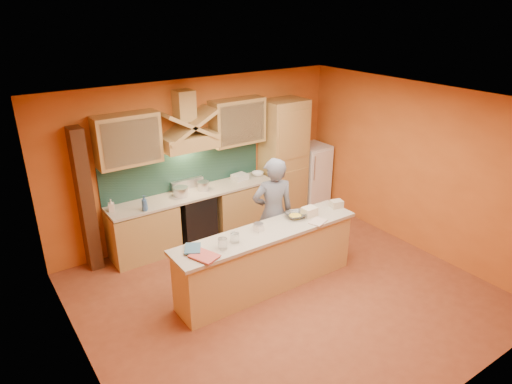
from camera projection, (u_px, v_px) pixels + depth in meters
floor at (284, 294)px, 6.70m from camera, size 5.50×5.00×0.01m
ceiling at (290, 104)px, 5.61m from camera, size 5.50×5.00×0.01m
wall_back at (199, 158)px, 8.05m from camera, size 5.50×0.02×2.80m
wall_front at (452, 300)px, 4.25m from camera, size 5.50×0.02×2.80m
wall_left at (77, 270)px, 4.71m from camera, size 0.02×5.00×2.80m
wall_right at (417, 168)px, 7.59m from camera, size 0.02×5.00×2.80m
base_cabinet_left at (144, 232)px, 7.54m from camera, size 1.10×0.60×0.86m
base_cabinet_right at (240, 205)px, 8.54m from camera, size 1.10×0.60×0.86m
counter_top at (193, 194)px, 7.86m from camera, size 3.00×0.62×0.04m
stove at (195, 217)px, 8.03m from camera, size 0.60×0.58×0.90m
backsplash at (185, 170)px, 7.94m from camera, size 3.00×0.03×0.70m
range_hood at (189, 142)px, 7.54m from camera, size 0.92×0.50×0.24m
hood_chimney at (184, 106)px, 7.39m from camera, size 0.30×0.30×0.50m
upper_cabinet_left at (128, 140)px, 7.00m from camera, size 1.00×0.35×0.80m
upper_cabinet_right at (237, 121)px, 8.05m from camera, size 1.00×0.35×0.80m
pantry_column at (283, 159)px, 8.78m from camera, size 0.80×0.60×2.30m
fridge at (312, 176)px, 9.37m from camera, size 0.58×0.60×1.30m
trim_column_left at (86, 201)px, 6.96m from camera, size 0.20×0.30×2.30m
island_body at (267, 261)px, 6.70m from camera, size 2.80×0.55×0.88m
island_top at (267, 232)px, 6.51m from camera, size 2.90×0.62×0.05m
person at (273, 214)px, 7.09m from camera, size 0.77×0.62×1.83m
pot_large at (181, 193)px, 7.70m from camera, size 0.26×0.26×0.15m
pot_small at (203, 187)px, 7.94m from camera, size 0.24×0.24×0.15m
soap_bottle_a at (111, 205)px, 7.12m from camera, size 0.12×0.12×0.20m
soap_bottle_b at (144, 203)px, 7.13m from camera, size 0.14×0.14×0.26m
bowl_back at (258, 174)px, 8.59m from camera, size 0.25×0.25×0.07m
dish_rack at (240, 177)px, 8.41m from camera, size 0.30×0.25×0.10m
book_lower at (198, 261)px, 5.71m from camera, size 0.37×0.42×0.03m
book_upper at (185, 249)px, 5.96m from camera, size 0.32×0.35×0.02m
jar_large at (222, 244)px, 6.00m from camera, size 0.16×0.16×0.15m
jar_small at (235, 238)px, 6.17m from camera, size 0.15×0.15×0.13m
kitchen_scale at (258, 228)px, 6.48m from camera, size 0.15×0.15×0.10m
mixing_bowl at (295, 215)px, 6.88m from camera, size 0.35×0.35×0.07m
cloth at (318, 222)px, 6.74m from camera, size 0.31×0.28×0.02m
grocery_bag_a at (309, 212)px, 6.92m from camera, size 0.22×0.18×0.14m
grocery_bag_b at (337, 204)px, 7.21m from camera, size 0.22×0.19×0.11m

